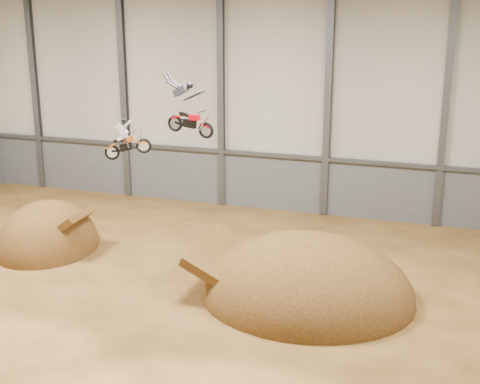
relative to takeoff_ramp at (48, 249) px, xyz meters
The scene contains 13 objects.
floor 10.82m from the takeoff_ramp, 25.74° to the right, with size 40.00×40.00×0.00m, color #543616.
back_wall 15.81m from the takeoff_ramp, 46.60° to the left, with size 40.00×0.10×14.00m, color beige.
lower_band_back 14.22m from the takeoff_ramp, 46.32° to the left, with size 39.80×0.18×3.50m, color #56595E.
steel_rail 14.44m from the takeoff_ramp, 45.90° to the left, with size 39.80×0.35×0.20m, color #47494F.
steel_column_0 14.11m from the takeoff_ramp, 124.42° to the left, with size 0.40×0.36×13.90m, color #47494F.
steel_column_1 12.29m from the takeoff_ramp, 91.46° to the left, with size 0.40×0.36×13.90m, color #47494F.
steel_column_2 13.86m from the takeoff_ramp, 57.61° to the left, with size 0.40×0.36×13.90m, color #47494F.
steel_column_3 17.95m from the takeoff_ramp, 37.69° to the left, with size 0.40×0.36×13.90m, color #47494F.
steel_column_4 23.26m from the takeoff_ramp, 27.10° to the left, with size 0.40×0.36×13.90m, color #47494F.
takeoff_ramp is the anchor object (origin of this frame).
landing_ramp 14.59m from the takeoff_ramp, ahead, with size 9.76×8.63×5.63m, color #3E260F.
fmx_rider_a 9.35m from the takeoff_ramp, 15.51° to the right, with size 2.20×0.84×1.99m, color #C15D16, non-canonical shape.
fmx_rider_b 12.74m from the takeoff_ramp, 12.81° to the right, with size 3.01×0.86×2.58m, color red, non-canonical shape.
Camera 1 is at (10.25, -24.09, 13.43)m, focal length 50.00 mm.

